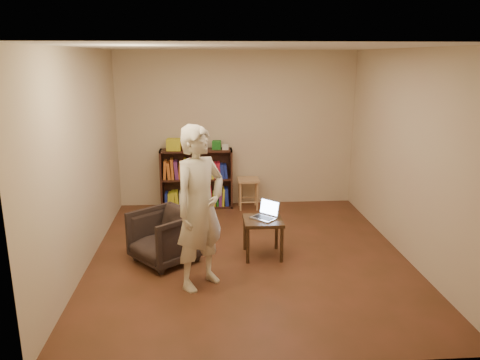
{
  "coord_description": "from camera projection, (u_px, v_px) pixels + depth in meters",
  "views": [
    {
      "loc": [
        -0.52,
        -5.57,
        2.5
      ],
      "look_at": [
        -0.09,
        0.35,
        0.92
      ],
      "focal_mm": 35.0,
      "sensor_mm": 36.0,
      "label": 1
    }
  ],
  "objects": [
    {
      "name": "box_white",
      "position": [
        225.0,
        147.0,
        7.75
      ],
      "size": [
        0.11,
        0.11,
        0.08
      ],
      "primitive_type": "cube",
      "rotation": [
        0.0,
        0.0,
        -0.03
      ],
      "color": "silver",
      "rests_on": "bookshelf"
    },
    {
      "name": "wall_back",
      "position": [
        237.0,
        130.0,
        7.89
      ],
      "size": [
        4.0,
        0.0,
        4.0
      ],
      "primitive_type": "plane",
      "rotation": [
        1.57,
        0.0,
        0.0
      ],
      "color": "beige",
      "rests_on": "floor"
    },
    {
      "name": "stool",
      "position": [
        248.0,
        184.0,
        7.85
      ],
      "size": [
        0.35,
        0.35,
        0.51
      ],
      "color": "#A87B51",
      "rests_on": "floor"
    },
    {
      "name": "ceiling",
      "position": [
        250.0,
        47.0,
        5.38
      ],
      "size": [
        4.5,
        4.5,
        0.0
      ],
      "primitive_type": "plane",
      "color": "silver",
      "rests_on": "wall_back"
    },
    {
      "name": "floor",
      "position": [
        249.0,
        256.0,
        6.05
      ],
      "size": [
        4.5,
        4.5,
        0.0
      ],
      "primitive_type": "plane",
      "color": "#442A16",
      "rests_on": "ground"
    },
    {
      "name": "box_yellow",
      "position": [
        174.0,
        144.0,
        7.68
      ],
      "size": [
        0.25,
        0.2,
        0.19
      ],
      "primitive_type": "cube",
      "rotation": [
        0.0,
        0.0,
        -0.12
      ],
      "color": "gold",
      "rests_on": "bookshelf"
    },
    {
      "name": "bookshelf",
      "position": [
        197.0,
        182.0,
        7.91
      ],
      "size": [
        1.2,
        0.3,
        1.0
      ],
      "color": "black",
      "rests_on": "floor"
    },
    {
      "name": "wall_right",
      "position": [
        408.0,
        155.0,
        5.86
      ],
      "size": [
        0.0,
        4.5,
        4.5
      ],
      "primitive_type": "plane",
      "rotation": [
        1.57,
        0.0,
        -1.57
      ],
      "color": "beige",
      "rests_on": "floor"
    },
    {
      "name": "side_table",
      "position": [
        263.0,
        225.0,
        5.95
      ],
      "size": [
        0.49,
        0.49,
        0.5
      ],
      "color": "#2F1F0F",
      "rests_on": "floor"
    },
    {
      "name": "wall_left",
      "position": [
        82.0,
        160.0,
        5.58
      ],
      "size": [
        0.0,
        4.5,
        4.5
      ],
      "primitive_type": "plane",
      "rotation": [
        1.57,
        0.0,
        1.57
      ],
      "color": "beige",
      "rests_on": "floor"
    },
    {
      "name": "person",
      "position": [
        200.0,
        208.0,
        5.06
      ],
      "size": [
        0.78,
        0.77,
        1.82
      ],
      "primitive_type": "imported",
      "rotation": [
        0.0,
        0.0,
        0.75
      ],
      "color": "beige",
      "rests_on": "floor"
    },
    {
      "name": "laptop",
      "position": [
        266.0,
        214.0,
        5.97
      ],
      "size": [
        0.4,
        0.4,
        0.23
      ],
      "rotation": [
        0.0,
        0.0,
        -0.77
      ],
      "color": "#A6A6AA",
      "rests_on": "side_table"
    },
    {
      "name": "box_green",
      "position": [
        217.0,
        145.0,
        7.78
      ],
      "size": [
        0.16,
        0.16,
        0.14
      ],
      "primitive_type": "cube",
      "rotation": [
        0.0,
        0.0,
        -0.12
      ],
      "color": "#1C6A1F",
      "rests_on": "bookshelf"
    },
    {
      "name": "armchair",
      "position": [
        165.0,
        237.0,
        5.81
      ],
      "size": [
        1.0,
        1.0,
        0.66
      ],
      "primitive_type": "imported",
      "rotation": [
        0.0,
        0.0,
        -0.87
      ],
      "color": "black",
      "rests_on": "floor"
    },
    {
      "name": "red_cloth",
      "position": [
        192.0,
        146.0,
        7.72
      ],
      "size": [
        0.35,
        0.28,
        0.11
      ],
      "primitive_type": "cube",
      "rotation": [
        0.0,
        0.0,
        0.12
      ],
      "color": "#9B2B13",
      "rests_on": "bookshelf"
    }
  ]
}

